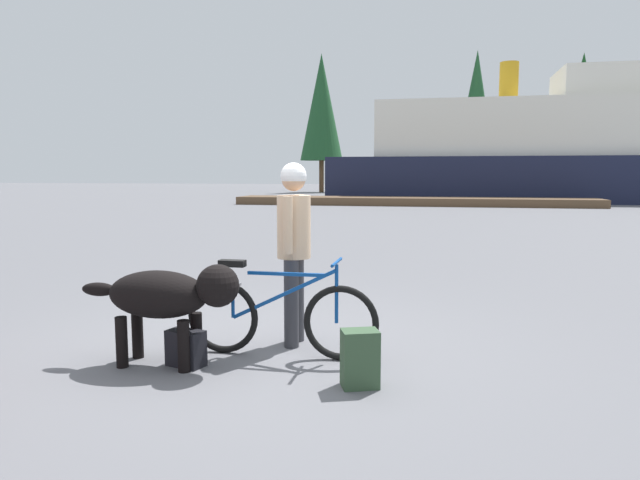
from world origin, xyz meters
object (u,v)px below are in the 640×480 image
object	(u,v)px
backpack	(360,359)
sailboat_moored	(578,190)
person_cyclist	(294,236)
bicycle	(279,316)
handbag_pannier	(186,348)
ferry_boat	(566,153)
dog	(168,296)

from	to	relation	value
backpack	sailboat_moored	xyz separation A→B (m)	(9.59, 37.30, 0.28)
person_cyclist	bicycle	bearing A→B (deg)	-95.54
handbag_pannier	sailboat_moored	distance (m)	38.75
person_cyclist	handbag_pannier	xyz separation A→B (m)	(-0.75, -0.82, -0.90)
handbag_pannier	ferry_boat	world-z (taller)	ferry_boat
sailboat_moored	bicycle	bearing A→B (deg)	-105.83
dog	bicycle	bearing A→B (deg)	26.51
bicycle	handbag_pannier	world-z (taller)	bicycle
ferry_boat	handbag_pannier	bearing A→B (deg)	-106.06
dog	handbag_pannier	xyz separation A→B (m)	(0.14, 0.01, -0.45)
person_cyclist	backpack	distance (m)	1.52
backpack	ferry_boat	size ratio (longest dim) A/B	0.02
backpack	ferry_boat	distance (m)	33.50
bicycle	sailboat_moored	size ratio (longest dim) A/B	0.21
handbag_pannier	backpack	bearing A→B (deg)	-6.93
dog	sailboat_moored	size ratio (longest dim) A/B	0.17
ferry_boat	backpack	bearing A→B (deg)	-103.45
backpack	handbag_pannier	xyz separation A→B (m)	(-1.53, 0.19, -0.07)
dog	ferry_boat	xyz separation A→B (m)	(9.44, 32.31, 2.21)
bicycle	backpack	xyz separation A→B (m)	(0.82, -0.60, -0.15)
bicycle	person_cyclist	size ratio (longest dim) A/B	1.02
bicycle	handbag_pannier	xyz separation A→B (m)	(-0.71, -0.41, -0.22)
dog	sailboat_moored	xyz separation A→B (m)	(11.26, 37.12, -0.11)
dog	ferry_boat	bearing A→B (deg)	73.72
backpack	sailboat_moored	world-z (taller)	sailboat_moored
bicycle	person_cyclist	xyz separation A→B (m)	(0.04, 0.41, 0.69)
bicycle	dog	size ratio (longest dim) A/B	1.23
bicycle	dog	bearing A→B (deg)	-153.49
person_cyclist	handbag_pannier	bearing A→B (deg)	-132.38
dog	backpack	size ratio (longest dim) A/B	3.22
person_cyclist	handbag_pannier	size ratio (longest dim) A/B	5.46
backpack	handbag_pannier	distance (m)	1.54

